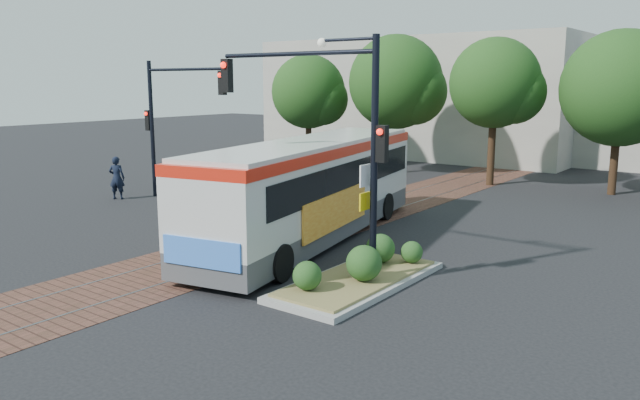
{
  "coord_description": "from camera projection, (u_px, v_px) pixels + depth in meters",
  "views": [
    {
      "loc": [
        13.16,
        -13.79,
        5.1
      ],
      "look_at": [
        2.14,
        0.93,
        1.6
      ],
      "focal_mm": 35.0,
      "sensor_mm": 36.0,
      "label": 1
    }
  ],
  "objects": [
    {
      "name": "ground",
      "position": [
        248.0,
        247.0,
        19.55
      ],
      "size": [
        120.0,
        120.0,
        0.0
      ],
      "primitive_type": "plane",
      "color": "black",
      "rests_on": "ground"
    },
    {
      "name": "trackbed",
      "position": [
        323.0,
        224.0,
        22.69
      ],
      "size": [
        3.6,
        40.0,
        0.02
      ],
      "color": "brown",
      "rests_on": "ground"
    },
    {
      "name": "tree_row",
      "position": [
        492.0,
        87.0,
        30.84
      ],
      "size": [
        26.4,
        5.6,
        7.67
      ],
      "color": "#382314",
      "rests_on": "ground"
    },
    {
      "name": "warehouses",
      "position": [
        537.0,
        101.0,
        41.76
      ],
      "size": [
        40.0,
        13.0,
        8.0
      ],
      "color": "#ADA899",
      "rests_on": "ground"
    },
    {
      "name": "city_bus",
      "position": [
        313.0,
        185.0,
        20.21
      ],
      "size": [
        4.95,
        12.39,
        3.25
      ],
      "rotation": [
        0.0,
        0.0,
        0.2
      ],
      "color": "#47474A",
      "rests_on": "ground"
    },
    {
      "name": "traffic_island",
      "position": [
        361.0,
        271.0,
        15.94
      ],
      "size": [
        2.2,
        5.2,
        1.13
      ],
      "color": "gray",
      "rests_on": "ground"
    },
    {
      "name": "signal_pole_main",
      "position": [
        333.0,
        119.0,
        15.86
      ],
      "size": [
        5.49,
        0.46,
        6.0
      ],
      "color": "black",
      "rests_on": "ground"
    },
    {
      "name": "signal_pole_left",
      "position": [
        168.0,
        111.0,
        26.89
      ],
      "size": [
        4.99,
        0.34,
        6.0
      ],
      "color": "black",
      "rests_on": "ground"
    },
    {
      "name": "officer",
      "position": [
        117.0,
        178.0,
        27.33
      ],
      "size": [
        0.83,
        0.75,
        1.9
      ],
      "primitive_type": "imported",
      "rotation": [
        0.0,
        0.0,
        3.7
      ],
      "color": "black",
      "rests_on": "ground"
    },
    {
      "name": "parked_car",
      "position": [
        327.0,
        168.0,
        32.59
      ],
      "size": [
        4.92,
        2.69,
        1.35
      ],
      "primitive_type": "imported",
      "rotation": [
        0.0,
        0.0,
        1.75
      ],
      "color": "black",
      "rests_on": "ground"
    }
  ]
}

